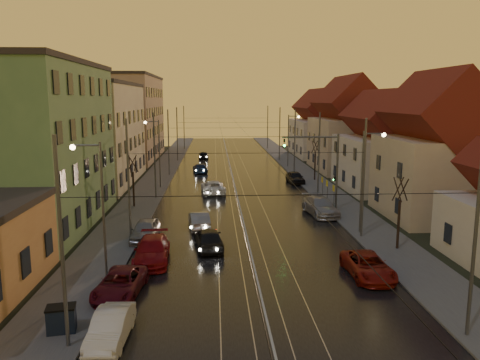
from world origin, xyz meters
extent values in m
plane|color=black|center=(0.00, 0.00, 0.00)|extent=(160.00, 160.00, 0.00)
cube|color=black|center=(0.00, 40.00, 0.02)|extent=(16.00, 120.00, 0.04)
cube|color=#4C4C4C|center=(-10.00, 40.00, 0.07)|extent=(4.00, 120.00, 0.15)
cube|color=#4C4C4C|center=(10.00, 40.00, 0.07)|extent=(4.00, 120.00, 0.15)
cube|color=gray|center=(-2.20, 40.00, 0.06)|extent=(0.06, 120.00, 0.03)
cube|color=gray|center=(-0.77, 40.00, 0.06)|extent=(0.06, 120.00, 0.03)
cube|color=gray|center=(0.77, 40.00, 0.06)|extent=(0.06, 120.00, 0.03)
cube|color=gray|center=(2.20, 40.00, 0.06)|extent=(0.06, 120.00, 0.03)
cube|color=#547D4F|center=(-17.50, 14.00, 6.50)|extent=(10.00, 18.00, 13.00)
cube|color=#C6B599|center=(-17.50, 34.00, 6.00)|extent=(10.00, 20.00, 12.00)
cube|color=#9F7F66|center=(-17.50, 58.00, 7.00)|extent=(10.00, 24.00, 14.00)
cube|color=#B6A48C|center=(17.00, 15.00, 3.50)|extent=(8.50, 10.00, 7.00)
pyramid|color=#602316|center=(17.00, 15.00, 8.90)|extent=(8.67, 10.20, 3.80)
cube|color=silver|center=(17.00, 28.00, 3.00)|extent=(9.00, 12.00, 6.00)
pyramid|color=#602316|center=(17.00, 28.00, 7.60)|extent=(9.18, 12.24, 3.20)
cube|color=#B6A48C|center=(17.00, 43.00, 3.75)|extent=(9.00, 14.00, 7.50)
pyramid|color=#602316|center=(17.00, 43.00, 9.50)|extent=(9.18, 14.28, 4.00)
cube|color=silver|center=(17.00, 61.00, 3.25)|extent=(9.00, 16.00, 6.50)
pyramid|color=#602316|center=(17.00, 61.00, 8.25)|extent=(9.18, 16.32, 3.50)
cylinder|color=#595B60|center=(-8.60, -6.00, 4.50)|extent=(0.16, 0.16, 9.00)
cylinder|color=#595B60|center=(8.60, -6.00, 4.50)|extent=(0.16, 0.16, 9.00)
cylinder|color=#595B60|center=(-8.60, 9.00, 4.50)|extent=(0.16, 0.16, 9.00)
cylinder|color=#595B60|center=(8.60, 9.00, 4.50)|extent=(0.16, 0.16, 9.00)
cylinder|color=#595B60|center=(-8.60, 24.00, 4.50)|extent=(0.16, 0.16, 9.00)
cylinder|color=#595B60|center=(8.60, 24.00, 4.50)|extent=(0.16, 0.16, 9.00)
cylinder|color=#595B60|center=(-8.60, 39.00, 4.50)|extent=(0.16, 0.16, 9.00)
cylinder|color=#595B60|center=(8.60, 39.00, 4.50)|extent=(0.16, 0.16, 9.00)
cylinder|color=#595B60|center=(-8.60, 54.00, 4.50)|extent=(0.16, 0.16, 9.00)
cylinder|color=#595B60|center=(8.60, 54.00, 4.50)|extent=(0.16, 0.16, 9.00)
cylinder|color=#595B60|center=(-8.60, 72.00, 4.50)|extent=(0.16, 0.16, 9.00)
cylinder|color=#595B60|center=(8.60, 72.00, 4.50)|extent=(0.16, 0.16, 9.00)
cylinder|color=#595B60|center=(-8.80, 2.00, 4.00)|extent=(0.14, 0.14, 8.00)
cylinder|color=#595B60|center=(-9.60, 2.00, 7.80)|extent=(1.60, 0.10, 0.10)
sphere|color=#FFD88C|center=(-10.32, 2.00, 7.70)|extent=(0.32, 0.32, 0.32)
cylinder|color=#595B60|center=(8.80, 10.00, 4.00)|extent=(0.14, 0.14, 8.00)
cylinder|color=#595B60|center=(9.60, 10.00, 7.80)|extent=(1.60, 0.10, 0.10)
sphere|color=#FFD88C|center=(10.32, 10.00, 7.70)|extent=(0.32, 0.32, 0.32)
cylinder|color=#595B60|center=(-8.80, 30.00, 4.00)|extent=(0.14, 0.14, 8.00)
cylinder|color=#595B60|center=(-9.60, 30.00, 7.80)|extent=(1.60, 0.10, 0.10)
sphere|color=#FFD88C|center=(-10.32, 30.00, 7.70)|extent=(0.32, 0.32, 0.32)
cylinder|color=#595B60|center=(8.80, 46.00, 4.00)|extent=(0.14, 0.14, 8.00)
cylinder|color=#595B60|center=(9.60, 46.00, 7.80)|extent=(1.60, 0.10, 0.10)
sphere|color=#FFD88C|center=(10.32, 46.00, 7.70)|extent=(0.32, 0.32, 0.32)
cylinder|color=#595B60|center=(9.00, 18.00, 3.60)|extent=(0.20, 0.20, 7.20)
cylinder|color=#595B60|center=(6.40, 18.00, 6.90)|extent=(5.20, 0.14, 0.14)
imported|color=black|center=(4.00, 18.00, 6.30)|extent=(0.15, 0.18, 0.90)
sphere|color=#19FF3F|center=(4.00, 17.88, 6.15)|extent=(0.20, 0.20, 0.20)
cylinder|color=black|center=(-10.20, 20.00, 1.75)|extent=(0.18, 0.18, 3.50)
cylinder|color=black|center=(-9.97, 20.09, 4.30)|extent=(0.37, 0.92, 1.61)
cylinder|color=black|center=(-10.29, 20.23, 4.30)|extent=(0.91, 0.40, 1.61)
cylinder|color=black|center=(-10.43, 19.91, 4.30)|extent=(0.37, 0.92, 1.61)
cylinder|color=black|center=(-10.07, 19.78, 4.30)|extent=(0.84, 0.54, 1.62)
cylinder|color=black|center=(10.20, 6.00, 1.75)|extent=(0.18, 0.18, 3.50)
cylinder|color=black|center=(10.43, 6.09, 4.30)|extent=(0.37, 0.92, 1.61)
cylinder|color=black|center=(10.11, 6.23, 4.30)|extent=(0.91, 0.40, 1.61)
cylinder|color=black|center=(9.97, 5.91, 4.30)|extent=(0.37, 0.92, 1.61)
cylinder|color=black|center=(10.32, 5.78, 4.30)|extent=(0.84, 0.54, 1.62)
cylinder|color=black|center=(10.40, 34.00, 1.75)|extent=(0.18, 0.18, 3.50)
cylinder|color=black|center=(10.63, 34.09, 4.30)|extent=(0.37, 0.92, 1.61)
cylinder|color=black|center=(10.31, 34.23, 4.30)|extent=(0.91, 0.40, 1.61)
cylinder|color=black|center=(10.17, 33.91, 4.30)|extent=(0.37, 0.92, 1.61)
cylinder|color=black|center=(10.53, 33.78, 4.30)|extent=(0.84, 0.54, 1.62)
imported|color=black|center=(-2.86, 6.99, 0.77)|extent=(2.31, 4.68, 1.53)
imported|color=gray|center=(-3.70, 12.30, 0.70)|extent=(2.00, 4.42, 1.41)
imported|color=silver|center=(-2.60, 26.27, 0.74)|extent=(2.84, 5.47, 1.47)
imported|color=navy|center=(-4.45, 41.43, 0.66)|extent=(2.39, 4.72, 1.31)
imported|color=black|center=(-4.31, 56.47, 0.71)|extent=(1.79, 4.22, 1.42)
imported|color=silver|center=(-6.93, -5.52, 0.67)|extent=(1.55, 4.10, 1.34)
imported|color=#580F1B|center=(-7.49, -0.62, 0.65)|extent=(2.56, 4.85, 1.30)
imported|color=maroon|center=(-6.47, 4.54, 0.77)|extent=(2.39, 5.37, 1.53)
imported|color=#939398|center=(-7.57, 9.30, 0.77)|extent=(1.98, 4.60, 1.55)
imported|color=maroon|center=(6.56, 1.27, 0.67)|extent=(2.35, 4.89, 1.34)
imported|color=#A3A2A8|center=(7.11, 16.23, 0.79)|extent=(2.86, 5.69, 1.59)
imported|color=black|center=(7.60, 32.35, 0.73)|extent=(2.09, 4.43, 1.46)
cube|color=black|center=(-9.25, -4.73, 0.70)|extent=(1.32, 1.00, 1.10)
camera|label=1|loc=(-2.39, -24.49, 10.35)|focal=35.00mm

